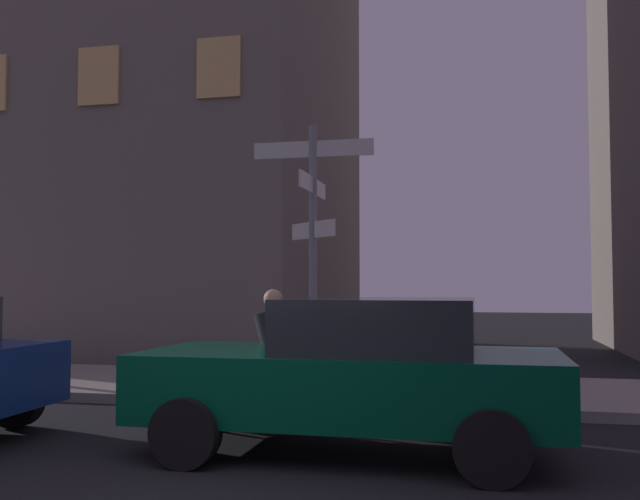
{
  "coord_description": "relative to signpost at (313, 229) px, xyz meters",
  "views": [
    {
      "loc": [
        2.18,
        -4.52,
        1.66
      ],
      "look_at": [
        -0.09,
        5.62,
        2.17
      ],
      "focal_mm": 39.94,
      "sensor_mm": 36.0,
      "label": 1
    }
  ],
  "objects": [
    {
      "name": "sidewalk_kerb",
      "position": [
        0.17,
        0.73,
        -2.39
      ],
      "size": [
        40.0,
        3.26,
        0.14
      ],
      "primitive_type": "cube",
      "color": "gray",
      "rests_on": "ground_plane"
    },
    {
      "name": "signpost",
      "position": [
        0.0,
        0.0,
        0.0
      ],
      "size": [
        1.79,
        1.57,
        3.85
      ],
      "color": "gray",
      "rests_on": "sidewalk_kerb"
    },
    {
      "name": "car_far_trailing",
      "position": [
        1.15,
        -3.03,
        -1.67
      ],
      "size": [
        4.19,
        2.04,
        1.52
      ],
      "color": "#05472D",
      "rests_on": "ground_plane"
    },
    {
      "name": "cyclist",
      "position": [
        0.0,
        -2.21,
        -1.72
      ],
      "size": [
        1.82,
        0.33,
        1.61
      ],
      "color": "black",
      "rests_on": "ground_plane"
    },
    {
      "name": "building_left_block",
      "position": [
        -6.51,
        7.5,
        6.9
      ],
      "size": [
        10.4,
        9.02,
        18.72
      ],
      "color": "slate",
      "rests_on": "ground_plane"
    }
  ]
}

